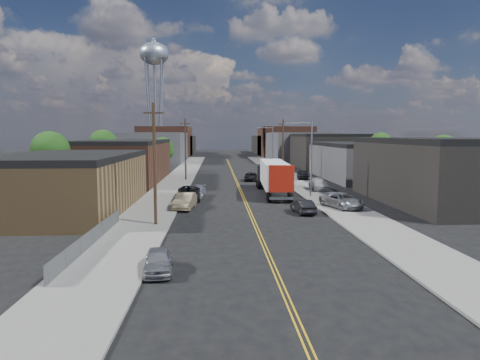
{
  "coord_description": "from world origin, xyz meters",
  "views": [
    {
      "loc": [
        -3.19,
        -24.85,
        7.49
      ],
      "look_at": [
        -0.62,
        21.75,
        2.5
      ],
      "focal_mm": 32.0,
      "sensor_mm": 36.0,
      "label": 1
    }
  ],
  "objects": [
    {
      "name": "car_ahead_truck",
      "position": [
        2.44,
        43.9,
        0.67
      ],
      "size": [
        2.64,
        4.98,
        1.33
      ],
      "primitive_type": "imported",
      "rotation": [
        0.0,
        0.0,
        -0.09
      ],
      "color": "black",
      "rests_on": "ground"
    },
    {
      "name": "car_right_lot_c",
      "position": [
        11.0,
        44.41,
        0.9
      ],
      "size": [
        2.24,
        4.55,
        1.49
      ],
      "primitive_type": "imported",
      "rotation": [
        0.0,
        0.0,
        -0.11
      ],
      "color": "black",
      "rests_on": "sidewalk_right"
    },
    {
      "name": "industrial_right_b",
      "position": [
        22.0,
        46.0,
        3.05
      ],
      "size": [
        14.0,
        24.0,
        6.1
      ],
      "color": "#3E3E40",
      "rests_on": "ground"
    },
    {
      "name": "utility_pole_left_near",
      "position": [
        -8.2,
        10.0,
        5.14
      ],
      "size": [
        1.6,
        0.26,
        10.0
      ],
      "color": "black",
      "rests_on": "ground"
    },
    {
      "name": "centerline",
      "position": [
        0.0,
        45.0,
        0.01
      ],
      "size": [
        0.32,
        120.0,
        0.01
      ],
      "primitive_type": "cube",
      "color": "gold",
      "rests_on": "ground"
    },
    {
      "name": "water_tower",
      "position": [
        -22.0,
        110.0,
        30.65
      ],
      "size": [
        9.0,
        9.0,
        36.9
      ],
      "color": "gray",
      "rests_on": "ground"
    },
    {
      "name": "car_right_oncoming",
      "position": [
        5.0,
        14.89,
        0.67
      ],
      "size": [
        1.87,
        4.18,
        1.33
      ],
      "primitive_type": "imported",
      "rotation": [
        0.0,
        0.0,
        3.26
      ],
      "color": "black",
      "rests_on": "ground"
    },
    {
      "name": "tree_right_near",
      "position": [
        30.06,
        36.0,
        4.87
      ],
      "size": [
        4.6,
        4.48,
        7.44
      ],
      "color": "black",
      "rests_on": "ground"
    },
    {
      "name": "car_left_b",
      "position": [
        -6.4,
        18.0,
        0.8
      ],
      "size": [
        2.29,
        5.06,
        1.61
      ],
      "primitive_type": "imported",
      "rotation": [
        0.0,
        0.0,
        -0.12
      ],
      "color": "#807054",
      "rests_on": "ground"
    },
    {
      "name": "industrial_right_a",
      "position": [
        21.99,
        20.0,
        3.55
      ],
      "size": [
        14.0,
        22.0,
        7.1
      ],
      "color": "black",
      "rests_on": "ground"
    },
    {
      "name": "car_right_lot_b",
      "position": [
        10.33,
        30.72,
        0.87
      ],
      "size": [
        2.07,
        5.01,
        1.45
      ],
      "primitive_type": "imported",
      "rotation": [
        0.0,
        0.0,
        -0.01
      ],
      "color": "#B0B0B0",
      "rests_on": "sidewalk_right"
    },
    {
      "name": "utility_pole_left_far",
      "position": [
        -8.2,
        45.0,
        5.14
      ],
      "size": [
        1.6,
        0.26,
        10.0
      ],
      "color": "black",
      "rests_on": "ground"
    },
    {
      "name": "car_left_a",
      "position": [
        -6.4,
        -2.0,
        0.65
      ],
      "size": [
        1.91,
        3.95,
        1.3
      ],
      "primitive_type": "imported",
      "rotation": [
        0.0,
        0.0,
        0.1
      ],
      "color": "#98999D",
      "rests_on": "ground"
    },
    {
      "name": "skyline_right_c",
      "position": [
        20.0,
        140.0,
        3.5
      ],
      "size": [
        16.0,
        40.0,
        7.0
      ],
      "primitive_type": "cube",
      "color": "black",
      "rests_on": "ground"
    },
    {
      "name": "car_left_c",
      "position": [
        -6.4,
        23.58,
        0.81
      ],
      "size": [
        2.78,
        5.89,
        1.63
      ],
      "primitive_type": "imported",
      "rotation": [
        0.0,
        0.0,
        0.01
      ],
      "color": "black",
      "rests_on": "ground"
    },
    {
      "name": "sidewalk_right",
      "position": [
        9.5,
        45.0,
        0.07
      ],
      "size": [
        5.0,
        140.0,
        0.15
      ],
      "primitive_type": "cube",
      "color": "slate",
      "rests_on": "ground"
    },
    {
      "name": "sidewalk_left",
      "position": [
        -9.5,
        45.0,
        0.07
      ],
      "size": [
        5.0,
        140.0,
        0.15
      ],
      "primitive_type": "cube",
      "color": "slate",
      "rests_on": "ground"
    },
    {
      "name": "streetlight_far",
      "position": [
        7.6,
        60.0,
        5.33
      ],
      "size": [
        3.39,
        0.25,
        9.0
      ],
      "color": "gray",
      "rests_on": "ground"
    },
    {
      "name": "warehouse_brown",
      "position": [
        -18.0,
        44.0,
        3.3
      ],
      "size": [
        12.0,
        26.0,
        6.6
      ],
      "color": "#502C20",
      "rests_on": "ground"
    },
    {
      "name": "semi_truck",
      "position": [
        3.83,
        28.61,
        2.39
      ],
      "size": [
        3.34,
        16.12,
        4.2
      ],
      "rotation": [
        0.0,
        0.0,
        -0.05
      ],
      "color": "white",
      "rests_on": "ground"
    },
    {
      "name": "streetlight_near",
      "position": [
        7.6,
        25.0,
        5.33
      ],
      "size": [
        3.39,
        0.25,
        9.0
      ],
      "color": "gray",
      "rests_on": "ground"
    },
    {
      "name": "tree_left_mid",
      "position": [
        -23.94,
        55.0,
        5.48
      ],
      "size": [
        5.1,
        5.04,
        8.37
      ],
      "color": "black",
      "rests_on": "ground"
    },
    {
      "name": "skyline_right_a",
      "position": [
        20.0,
        95.0,
        4.0
      ],
      "size": [
        16.0,
        30.0,
        8.0
      ],
      "primitive_type": "cube",
      "color": "#3E3E40",
      "rests_on": "ground"
    },
    {
      "name": "skyline_left_c",
      "position": [
        -20.0,
        140.0,
        3.5
      ],
      "size": [
        16.0,
        40.0,
        7.0
      ],
      "primitive_type": "cube",
      "color": "black",
      "rests_on": "ground"
    },
    {
      "name": "tree_left_near",
      "position": [
        -23.94,
        30.0,
        5.18
      ],
      "size": [
        4.85,
        4.76,
        7.91
      ],
      "color": "black",
      "rests_on": "ground"
    },
    {
      "name": "car_right_lot_a",
      "position": [
        9.37,
        16.96,
        0.89
      ],
      "size": [
        3.99,
        5.84,
        1.48
      ],
      "primitive_type": "imported",
      "rotation": [
        0.0,
        0.0,
        0.31
      ],
      "color": "#9FA1A4",
      "rests_on": "sidewalk_right"
    },
    {
      "name": "industrial_right_c",
      "position": [
        22.0,
        72.0,
        3.8
      ],
      "size": [
        14.0,
        22.0,
        7.6
      ],
      "color": "black",
      "rests_on": "ground"
    },
    {
      "name": "skyline_right_b",
      "position": [
        20.0,
        120.0,
        5.0
      ],
      "size": [
        16.0,
        26.0,
        10.0
      ],
      "primitive_type": "cube",
      "color": "#502C20",
      "rests_on": "ground"
    },
    {
      "name": "warehouse_tan",
      "position": [
        -18.0,
        18.0,
        2.8
      ],
      "size": [
        12.0,
        22.0,
        5.6
      ],
      "color": "brown",
      "rests_on": "ground"
    },
    {
      "name": "chainlink_fence",
      "position": [
        -11.5,
        3.5,
        0.66
      ],
      "size": [
        0.05,
        16.0,
        1.22
      ],
      "color": "slate",
      "rests_on": "ground"
    },
    {
      "name": "utility_pole_right",
      "position": [
        8.2,
        48.0,
        5.14
      ],
      "size": [
        1.6,
        0.26,
        10.0
      ],
      "color": "black",
      "rests_on": "ground"
    },
    {
      "name": "tree_right_far",
      "position": [
        30.06,
        60.0,
        5.18
      ],
      "size": [
        4.85,
        4.76,
        7.91
      ],
      "color": "black",
      "rests_on": "ground"
    },
    {
      "name": "car_left_d",
      "position": [
        -5.52,
        26.0,
        0.65
      ],
      "size": [
        2.29,
        4.68,
        1.31
      ],
      "primitive_type": "imported",
      "rotation": [
        0.0,
        0.0,
        -0.1
      ],
      "color": "#B7BABD",
      "rests_on": "ground"
    },
    {
      "name": "tree_left_far",
      "position": [
        -13.94,
        62.0,
        4.57
      ],
      "size": [
        4.35,
        4.2,
        6.97
      ],
      "color": "black",
      "rests_on": "ground"
    },
    {
      "name": "ground",
      "position": [
        0.0,
        60.0,
        0.0
      ],
      "size": [
        260.0,
        260.0,
        0.0
      ],
      "primitive_type": "plane",
      "color": "black",
      "rests_on": "ground"
    },
    {
      "name": "skyline_left_a",
      "position": [
        -20.0,
        95.0,
        4.0
      ],
      "size": [
        16.0,
        30.0,
        8.0
      ],
      "primitive_type": "cube",
      "color": "#3E3E40",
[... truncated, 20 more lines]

